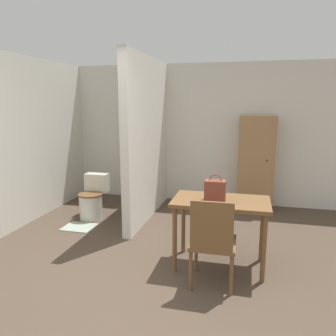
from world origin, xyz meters
name	(u,v)px	position (x,y,z in m)	size (l,w,h in m)	color
ground_plane	(143,305)	(0.00, 0.00, 0.00)	(16.00, 16.00, 0.00)	#4C3D30
wall_back	(200,134)	(0.00, 3.41, 1.25)	(5.71, 0.12, 2.50)	silver
wall_left	(24,141)	(-2.42, 1.68, 1.25)	(0.12, 4.35, 2.50)	silver
partition_wall	(148,139)	(-0.68, 2.35, 1.25)	(0.12, 2.01, 2.50)	silver
dining_table	(221,209)	(0.60, 0.92, 0.67)	(1.05, 0.60, 0.77)	brown
wooden_chair	(213,240)	(0.57, 0.47, 0.50)	(0.46, 0.46, 0.92)	brown
toilet	(93,199)	(-1.52, 2.04, 0.29)	(0.38, 0.53, 0.68)	silver
handbag	(215,191)	(0.54, 0.85, 0.89)	(0.22, 0.14, 0.29)	brown
wooden_cabinet	(256,163)	(1.00, 3.15, 0.81)	(0.60, 0.38, 1.61)	#997047
bath_mat	(79,227)	(-1.52, 1.58, 0.01)	(0.45, 0.37, 0.01)	#99A899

